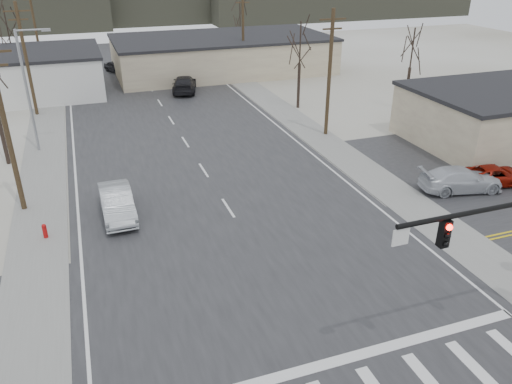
% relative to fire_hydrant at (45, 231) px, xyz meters
% --- Properties ---
extents(ground, '(140.00, 140.00, 0.00)m').
position_rel_fire_hydrant_xyz_m(ground, '(10.20, -8.00, -0.45)').
color(ground, silver).
rests_on(ground, ground).
extents(main_road, '(18.00, 110.00, 0.05)m').
position_rel_fire_hydrant_xyz_m(main_road, '(10.20, 7.00, -0.43)').
color(main_road, '#28282B').
rests_on(main_road, ground).
extents(cross_road, '(90.00, 10.00, 0.04)m').
position_rel_fire_hydrant_xyz_m(cross_road, '(10.20, -8.00, -0.43)').
color(cross_road, '#28282B').
rests_on(cross_road, ground).
extents(sidewalk_left, '(3.00, 90.00, 0.06)m').
position_rel_fire_hydrant_xyz_m(sidewalk_left, '(-0.40, 12.00, -0.42)').
color(sidewalk_left, gray).
rests_on(sidewalk_left, ground).
extents(sidewalk_right, '(3.00, 90.00, 0.06)m').
position_rel_fire_hydrant_xyz_m(sidewalk_right, '(20.80, 12.00, -0.42)').
color(sidewalk_right, gray).
rests_on(sidewalk_right, ground).
extents(fire_hydrant, '(0.24, 0.24, 0.87)m').
position_rel_fire_hydrant_xyz_m(fire_hydrant, '(0.00, 0.00, 0.00)').
color(fire_hydrant, '#A50C0C').
rests_on(fire_hydrant, ground).
extents(building_right_far, '(26.30, 14.30, 4.30)m').
position_rel_fire_hydrant_xyz_m(building_right_far, '(20.20, 36.00, 1.70)').
color(building_right_far, beige).
rests_on(building_right_far, ground).
extents(building_lot, '(14.30, 10.30, 4.30)m').
position_rel_fire_hydrant_xyz_m(building_lot, '(34.20, 4.00, 1.71)').
color(building_lot, beige).
rests_on(building_lot, ground).
extents(upole_left_b, '(2.20, 0.30, 10.00)m').
position_rel_fire_hydrant_xyz_m(upole_left_b, '(-1.30, 4.00, 4.77)').
color(upole_left_b, '#40331D').
rests_on(upole_left_b, ground).
extents(upole_left_c, '(2.20, 0.30, 10.00)m').
position_rel_fire_hydrant_xyz_m(upole_left_c, '(-1.30, 24.00, 4.77)').
color(upole_left_c, '#40331D').
rests_on(upole_left_c, ground).
extents(upole_left_d, '(2.20, 0.30, 10.00)m').
position_rel_fire_hydrant_xyz_m(upole_left_d, '(-1.30, 44.00, 4.77)').
color(upole_left_d, '#40331D').
rests_on(upole_left_d, ground).
extents(upole_right_a, '(2.20, 0.30, 10.00)m').
position_rel_fire_hydrant_xyz_m(upole_right_a, '(21.70, 10.00, 4.77)').
color(upole_right_a, '#40331D').
rests_on(upole_right_a, ground).
extents(upole_right_b, '(2.20, 0.30, 10.00)m').
position_rel_fire_hydrant_xyz_m(upole_right_b, '(21.70, 32.00, 4.77)').
color(upole_right_b, '#40331D').
rests_on(upole_right_b, ground).
extents(streetlight_main, '(2.40, 0.25, 9.00)m').
position_rel_fire_hydrant_xyz_m(streetlight_main, '(-0.60, 14.00, 4.64)').
color(streetlight_main, gray).
rests_on(streetlight_main, ground).
extents(tree_right_mid, '(3.74, 3.74, 8.33)m').
position_rel_fire_hydrant_xyz_m(tree_right_mid, '(22.70, 18.00, 5.48)').
color(tree_right_mid, '#2D201B').
rests_on(tree_right_mid, ground).
extents(tree_left_far, '(3.96, 3.96, 8.82)m').
position_rel_fire_hydrant_xyz_m(tree_left_far, '(-3.80, 38.00, 5.83)').
color(tree_left_far, '#2D201B').
rests_on(tree_left_far, ground).
extents(tree_right_far, '(3.52, 3.52, 7.84)m').
position_rel_fire_hydrant_xyz_m(tree_right_far, '(25.20, 44.00, 5.13)').
color(tree_right_far, '#2D201B').
rests_on(tree_right_far, ground).
extents(tree_lot, '(3.52, 3.52, 7.84)m').
position_rel_fire_hydrant_xyz_m(tree_lot, '(32.20, 14.00, 5.13)').
color(tree_lot, '#2D201B').
rests_on(tree_lot, ground).
extents(hill_right, '(60.00, 18.00, 5.50)m').
position_rel_fire_hydrant_xyz_m(hill_right, '(60.20, 82.00, 2.30)').
color(hill_right, '#333026').
rests_on(hill_right, ground).
extents(sedan_crossing, '(1.84, 5.04, 1.65)m').
position_rel_fire_hydrant_xyz_m(sedan_crossing, '(3.93, 1.23, 0.42)').
color(sedan_crossing, '#9A9FA4').
rests_on(sedan_crossing, main_road).
extents(car_far_a, '(3.84, 6.28, 1.70)m').
position_rel_fire_hydrant_xyz_m(car_far_a, '(13.51, 27.45, 0.44)').
color(car_far_a, black).
rests_on(car_far_a, main_road).
extents(car_far_b, '(2.96, 4.11, 1.30)m').
position_rel_fire_hydrant_xyz_m(car_far_b, '(7.39, 39.76, 0.24)').
color(car_far_b, black).
rests_on(car_far_b, main_road).
extents(car_parked_red, '(4.80, 2.98, 1.24)m').
position_rel_fire_hydrant_xyz_m(car_parked_red, '(27.69, -2.58, 0.20)').
color(car_parked_red, maroon).
rests_on(car_parked_red, parking_lot).
extents(car_parked_silver, '(5.60, 3.16, 1.53)m').
position_rel_fire_hydrant_xyz_m(car_parked_silver, '(24.89, -2.62, 0.35)').
color(car_parked_silver, '#B4B8C0').
rests_on(car_parked_silver, parking_lot).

